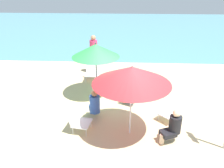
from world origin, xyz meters
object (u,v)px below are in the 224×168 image
at_px(umbrella_green, 96,51).
at_px(beach_chair_b, 78,120).
at_px(beach_chair_a, 134,94).
at_px(person_a, 95,104).
at_px(person_c, 173,126).
at_px(person_b, 94,54).
at_px(beach_chair_c, 170,111).
at_px(beach_chair_d, 92,72).
at_px(umbrella_red, 132,75).

xyz_separation_m(umbrella_green, beach_chair_b, (-0.27, -2.08, -1.32)).
height_order(beach_chair_a, person_a, person_a).
relative_size(beach_chair_b, person_c, 0.69).
distance_m(umbrella_green, person_b, 2.27).
relative_size(beach_chair_a, person_a, 0.79).
height_order(beach_chair_a, beach_chair_c, beach_chair_a).
bearing_deg(beach_chair_c, person_c, 37.65).
relative_size(beach_chair_a, beach_chair_d, 1.28).
xyz_separation_m(beach_chair_b, person_a, (0.38, 0.59, 0.17)).
xyz_separation_m(beach_chair_a, beach_chair_c, (1.03, -0.89, -0.04)).
bearing_deg(umbrella_red, umbrella_green, 117.60).
xyz_separation_m(person_b, person_c, (2.52, -4.51, -0.37)).
relative_size(umbrella_red, person_b, 1.19).
distance_m(umbrella_red, person_c, 1.63).
bearing_deg(umbrella_red, person_a, 147.55).
height_order(beach_chair_b, beach_chair_d, beach_chair_d).
xyz_separation_m(umbrella_red, person_c, (1.06, -0.28, -1.22)).
xyz_separation_m(beach_chair_a, person_c, (0.91, -1.90, 0.13)).
bearing_deg(person_c, beach_chair_a, -88.01).
relative_size(beach_chair_a, person_c, 0.83).
bearing_deg(beach_chair_b, beach_chair_c, 24.61).
xyz_separation_m(umbrella_red, umbrella_green, (-1.12, 2.14, -0.05)).
bearing_deg(umbrella_red, beach_chair_b, 177.74).
relative_size(umbrella_red, person_a, 2.04).
xyz_separation_m(beach_chair_d, person_b, (-0.02, 0.76, 0.50)).
bearing_deg(person_c, beach_chair_c, -120.41).
bearing_deg(beach_chair_c, beach_chair_d, -91.83).
relative_size(person_b, person_c, 1.80).
bearing_deg(umbrella_green, beach_chair_d, 103.70).
height_order(beach_chair_d, person_a, person_a).
bearing_deg(person_c, person_b, -84.46).
relative_size(umbrella_green, person_a, 1.98).
bearing_deg(umbrella_green, person_a, -85.83).
bearing_deg(umbrella_green, beach_chair_a, -22.11).
distance_m(umbrella_green, person_c, 3.45).
relative_size(umbrella_red, umbrella_green, 1.03).
xyz_separation_m(umbrella_green, beach_chair_a, (1.26, -0.51, -1.30)).
relative_size(umbrella_green, person_b, 1.16).
relative_size(person_a, person_c, 1.05).
distance_m(umbrella_red, person_b, 4.56).
height_order(beach_chair_c, person_c, person_c).
bearing_deg(beach_chair_c, beach_chair_a, -86.26).
relative_size(beach_chair_c, person_b, 0.45).
relative_size(beach_chair_c, beach_chair_d, 1.25).
height_order(umbrella_red, beach_chair_b, umbrella_red).
xyz_separation_m(beach_chair_c, beach_chair_d, (-2.62, 2.73, 0.04)).
relative_size(umbrella_green, beach_chair_d, 3.20).
bearing_deg(umbrella_green, person_c, -48.01).
bearing_deg(umbrella_red, beach_chair_d, 112.57).
bearing_deg(beach_chair_d, person_a, 11.09).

